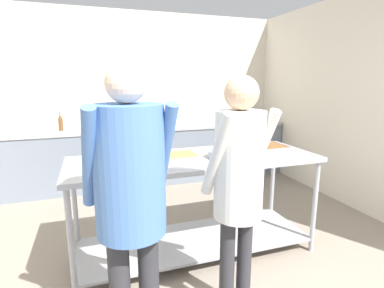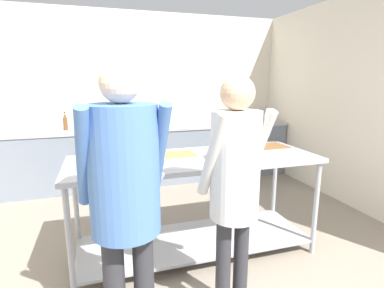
{
  "view_description": "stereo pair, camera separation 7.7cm",
  "coord_description": "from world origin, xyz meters",
  "px_view_note": "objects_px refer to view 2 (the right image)",
  "views": [
    {
      "loc": [
        -0.8,
        -0.94,
        1.6
      ],
      "look_at": [
        0.06,
        1.59,
        1.03
      ],
      "focal_mm": 28.0,
      "sensor_mm": 36.0,
      "label": 1
    },
    {
      "loc": [
        -0.72,
        -0.96,
        1.6
      ],
      "look_at": [
        0.06,
        1.59,
        1.03
      ],
      "focal_mm": 28.0,
      "sensor_mm": 36.0,
      "label": 2
    }
  ],
  "objects_px": {
    "plate_stack": "(127,154)",
    "guest_serving_left": "(125,185)",
    "water_bottle": "(65,122)",
    "guest_serving_right": "(235,175)",
    "sauce_pan": "(223,154)",
    "broccoli_bowl": "(98,153)",
    "serving_tray_roast": "(173,158)",
    "serving_tray_vegetables": "(264,149)"
  },
  "relations": [
    {
      "from": "sauce_pan",
      "to": "serving_tray_vegetables",
      "type": "xyz_separation_m",
      "value": [
        0.47,
        0.1,
        -0.01
      ]
    },
    {
      "from": "sauce_pan",
      "to": "water_bottle",
      "type": "height_order",
      "value": "water_bottle"
    },
    {
      "from": "guest_serving_left",
      "to": "sauce_pan",
      "type": "bearing_deg",
      "value": 40.42
    },
    {
      "from": "broccoli_bowl",
      "to": "sauce_pan",
      "type": "xyz_separation_m",
      "value": [
        1.05,
        -0.35,
        0.0
      ]
    },
    {
      "from": "guest_serving_right",
      "to": "water_bottle",
      "type": "height_order",
      "value": "guest_serving_right"
    },
    {
      "from": "water_bottle",
      "to": "broccoli_bowl",
      "type": "bearing_deg",
      "value": -76.97
    },
    {
      "from": "water_bottle",
      "to": "plate_stack",
      "type": "bearing_deg",
      "value": -70.54
    },
    {
      "from": "sauce_pan",
      "to": "broccoli_bowl",
      "type": "bearing_deg",
      "value": 161.35
    },
    {
      "from": "plate_stack",
      "to": "serving_tray_vegetables",
      "type": "bearing_deg",
      "value": -8.48
    },
    {
      "from": "guest_serving_right",
      "to": "guest_serving_left",
      "type": "bearing_deg",
      "value": -176.66
    },
    {
      "from": "guest_serving_right",
      "to": "water_bottle",
      "type": "xyz_separation_m",
      "value": [
        -1.26,
        2.99,
        -0.01
      ]
    },
    {
      "from": "sauce_pan",
      "to": "guest_serving_left",
      "type": "xyz_separation_m",
      "value": [
        -0.9,
        -0.77,
        0.07
      ]
    },
    {
      "from": "sauce_pan",
      "to": "plate_stack",
      "type": "bearing_deg",
      "value": 160.01
    },
    {
      "from": "plate_stack",
      "to": "guest_serving_right",
      "type": "bearing_deg",
      "value": -60.83
    },
    {
      "from": "plate_stack",
      "to": "guest_serving_left",
      "type": "height_order",
      "value": "guest_serving_left"
    },
    {
      "from": "plate_stack",
      "to": "sauce_pan",
      "type": "bearing_deg",
      "value": -19.99
    },
    {
      "from": "broccoli_bowl",
      "to": "water_bottle",
      "type": "distance_m",
      "value": 1.95
    },
    {
      "from": "serving_tray_vegetables",
      "to": "guest_serving_right",
      "type": "bearing_deg",
      "value": -129.8
    },
    {
      "from": "plate_stack",
      "to": "sauce_pan",
      "type": "distance_m",
      "value": 0.85
    },
    {
      "from": "guest_serving_left",
      "to": "water_bottle",
      "type": "distance_m",
      "value": 3.08
    },
    {
      "from": "guest_serving_right",
      "to": "plate_stack",
      "type": "bearing_deg",
      "value": 119.17
    },
    {
      "from": "serving_tray_roast",
      "to": "serving_tray_vegetables",
      "type": "bearing_deg",
      "value": 3.95
    },
    {
      "from": "serving_tray_roast",
      "to": "sauce_pan",
      "type": "height_order",
      "value": "sauce_pan"
    },
    {
      "from": "serving_tray_vegetables",
      "to": "guest_serving_right",
      "type": "distance_m",
      "value": 1.08
    },
    {
      "from": "guest_serving_left",
      "to": "water_bottle",
      "type": "height_order",
      "value": "guest_serving_left"
    },
    {
      "from": "broccoli_bowl",
      "to": "plate_stack",
      "type": "height_order",
      "value": "broccoli_bowl"
    },
    {
      "from": "water_bottle",
      "to": "serving_tray_vegetables",
      "type": "bearing_deg",
      "value": -47.77
    },
    {
      "from": "serving_tray_roast",
      "to": "guest_serving_right",
      "type": "distance_m",
      "value": 0.8
    },
    {
      "from": "guest_serving_right",
      "to": "serving_tray_roast",
      "type": "bearing_deg",
      "value": 105.24
    },
    {
      "from": "broccoli_bowl",
      "to": "serving_tray_vegetables",
      "type": "xyz_separation_m",
      "value": [
        1.52,
        -0.25,
        -0.01
      ]
    },
    {
      "from": "sauce_pan",
      "to": "guest_serving_right",
      "type": "bearing_deg",
      "value": -107.21
    },
    {
      "from": "plate_stack",
      "to": "water_bottle",
      "type": "height_order",
      "value": "water_bottle"
    },
    {
      "from": "sauce_pan",
      "to": "guest_serving_right",
      "type": "distance_m",
      "value": 0.77
    },
    {
      "from": "serving_tray_roast",
      "to": "sauce_pan",
      "type": "bearing_deg",
      "value": -5.1
    },
    {
      "from": "serving_tray_roast",
      "to": "serving_tray_vegetables",
      "type": "height_order",
      "value": "same"
    },
    {
      "from": "serving_tray_vegetables",
      "to": "guest_serving_left",
      "type": "height_order",
      "value": "guest_serving_left"
    },
    {
      "from": "broccoli_bowl",
      "to": "plate_stack",
      "type": "relative_size",
      "value": 0.71
    },
    {
      "from": "plate_stack",
      "to": "guest_serving_right",
      "type": "relative_size",
      "value": 0.16
    },
    {
      "from": "broccoli_bowl",
      "to": "guest_serving_right",
      "type": "xyz_separation_m",
      "value": [
        0.82,
        -1.08,
        0.06
      ]
    },
    {
      "from": "guest_serving_left",
      "to": "guest_serving_right",
      "type": "distance_m",
      "value": 0.68
    },
    {
      "from": "broccoli_bowl",
      "to": "water_bottle",
      "type": "xyz_separation_m",
      "value": [
        -0.44,
        1.9,
        0.05
      ]
    },
    {
      "from": "serving_tray_vegetables",
      "to": "plate_stack",
      "type": "bearing_deg",
      "value": 171.52
    }
  ]
}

